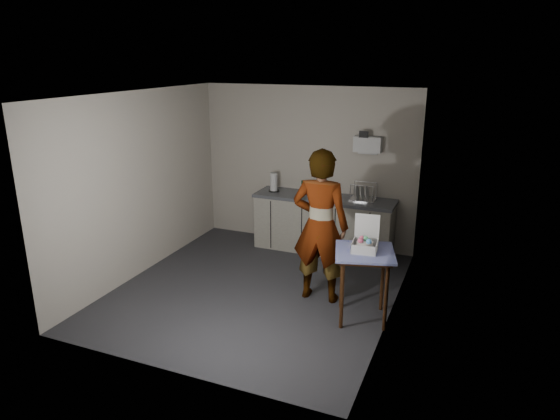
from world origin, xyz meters
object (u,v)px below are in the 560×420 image
at_px(kitchen_counter, 324,226).
at_px(side_table, 364,260).
at_px(standing_man, 320,226).
at_px(dish_rack, 363,196).
at_px(bakery_box, 365,243).
at_px(soap_bottle, 318,188).
at_px(paper_towel, 274,183).
at_px(soda_can, 325,193).
at_px(dark_bottle, 303,188).

relative_size(kitchen_counter, side_table, 2.56).
bearing_deg(standing_man, kitchen_counter, -76.31).
xyz_separation_m(kitchen_counter, standing_man, (0.45, -1.60, 0.57)).
xyz_separation_m(kitchen_counter, dish_rack, (0.60, 0.05, 0.54)).
bearing_deg(dish_rack, bakery_box, -75.84).
distance_m(standing_man, dish_rack, 1.65).
bearing_deg(side_table, soap_bottle, 106.83).
height_order(soap_bottle, paper_towel, soap_bottle).
relative_size(paper_towel, bakery_box, 0.77).
bearing_deg(dish_rack, soda_can, -177.87).
distance_m(standing_man, soda_can, 1.68).
bearing_deg(bakery_box, paper_towel, 129.79).
height_order(soap_bottle, dark_bottle, soap_bottle).
xyz_separation_m(standing_man, bakery_box, (0.64, -0.31, -0.03)).
bearing_deg(bakery_box, standing_man, 148.56).
distance_m(dark_bottle, bakery_box, 2.38).
bearing_deg(soap_bottle, soda_can, 49.39).
bearing_deg(soda_can, standing_man, -74.71).
bearing_deg(kitchen_counter, side_table, -60.20).
xyz_separation_m(dark_bottle, bakery_box, (1.44, -1.89, -0.06)).
relative_size(standing_man, paper_towel, 6.41).
distance_m(soap_bottle, soda_can, 0.16).
xyz_separation_m(side_table, bakery_box, (-0.01, 0.02, 0.20)).
distance_m(soda_can, bakery_box, 2.21).
relative_size(dish_rack, bakery_box, 0.95).
distance_m(kitchen_counter, bakery_box, 2.26).
bearing_deg(soda_can, side_table, -60.65).
relative_size(side_table, soap_bottle, 2.78).
height_order(soda_can, bakery_box, bakery_box).
bearing_deg(standing_man, soda_can, -76.74).
height_order(kitchen_counter, standing_man, standing_man).
distance_m(kitchen_counter, dish_rack, 0.81).
bearing_deg(bakery_box, dark_bottle, 121.29).
distance_m(side_table, soda_can, 2.24).
height_order(standing_man, dark_bottle, standing_man).
height_order(side_table, dish_rack, dish_rack).
height_order(standing_man, soda_can, standing_man).
height_order(kitchen_counter, soap_bottle, soap_bottle).
bearing_deg(dark_bottle, side_table, -52.78).
xyz_separation_m(dark_bottle, dish_rack, (0.95, 0.06, -0.06)).
relative_size(side_table, paper_towel, 2.83).
distance_m(soda_can, dish_rack, 0.59).
bearing_deg(standing_man, bakery_box, 152.55).
bearing_deg(standing_man, dark_bottle, -65.29).
distance_m(kitchen_counter, soap_bottle, 0.65).
bearing_deg(kitchen_counter, soda_can, 76.77).
distance_m(dark_bottle, paper_towel, 0.52).
bearing_deg(side_table, dish_rack, 88.54).
xyz_separation_m(standing_man, soap_bottle, (-0.53, 1.52, 0.08)).
distance_m(dish_rack, bakery_box, 2.01).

